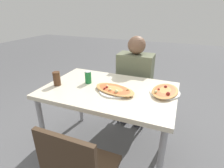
% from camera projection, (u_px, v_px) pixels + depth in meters
% --- Properties ---
extents(ground_plane, '(14.00, 14.00, 0.00)m').
position_uv_depth(ground_plane, '(109.00, 148.00, 2.00)').
color(ground_plane, '#59595B').
extents(dining_table, '(1.26, 0.82, 0.76)m').
position_uv_depth(dining_table, '(109.00, 96.00, 1.73)').
color(dining_table, beige).
rests_on(dining_table, ground_plane).
extents(chair_far_seated, '(0.40, 0.40, 0.88)m').
position_uv_depth(chair_far_seated, '(136.00, 85.00, 2.40)').
color(chair_far_seated, '#3F2D1E').
rests_on(chair_far_seated, ground_plane).
extents(person_seated, '(0.43, 0.28, 1.18)m').
position_uv_depth(person_seated, '(135.00, 74.00, 2.22)').
color(person_seated, '#2D2D38').
rests_on(person_seated, ground_plane).
extents(pizza_main, '(0.45, 0.32, 0.06)m').
position_uv_depth(pizza_main, '(114.00, 90.00, 1.63)').
color(pizza_main, white).
rests_on(pizza_main, dining_table).
extents(soda_can, '(0.07, 0.07, 0.12)m').
position_uv_depth(soda_can, '(88.00, 77.00, 1.80)').
color(soda_can, '#197233').
rests_on(soda_can, dining_table).
extents(drink_glass, '(0.07, 0.07, 0.14)m').
position_uv_depth(drink_glass, '(57.00, 79.00, 1.75)').
color(drink_glass, '#4C2D19').
rests_on(drink_glass, dining_table).
extents(pizza_second, '(0.27, 0.38, 0.06)m').
position_uv_depth(pizza_second, '(165.00, 91.00, 1.60)').
color(pizza_second, white).
rests_on(pizza_second, dining_table).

